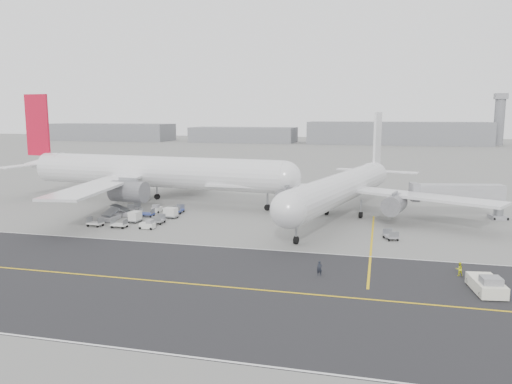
% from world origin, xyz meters
% --- Properties ---
extents(ground, '(700.00, 700.00, 0.00)m').
position_xyz_m(ground, '(0.00, 0.00, 0.00)').
color(ground, gray).
rests_on(ground, ground).
extents(taxiway, '(220.00, 59.00, 0.03)m').
position_xyz_m(taxiway, '(5.02, -17.98, 0.01)').
color(taxiway, '#262629').
rests_on(taxiway, ground).
extents(horizon_buildings, '(520.00, 28.00, 28.00)m').
position_xyz_m(horizon_buildings, '(30.00, 260.00, 0.00)').
color(horizon_buildings, slate).
rests_on(horizon_buildings, ground).
extents(control_tower, '(7.00, 7.00, 31.25)m').
position_xyz_m(control_tower, '(100.00, 265.00, 16.25)').
color(control_tower, slate).
rests_on(control_tower, ground).
extents(airliner_a, '(67.02, 65.99, 23.14)m').
position_xyz_m(airliner_a, '(-16.76, 28.56, 6.65)').
color(airliner_a, silver).
rests_on(airliner_a, ground).
extents(airliner_b, '(53.31, 54.51, 19.11)m').
position_xyz_m(airliner_b, '(24.48, 23.38, 5.51)').
color(airliner_b, silver).
rests_on(airliner_b, ground).
extents(pushback_tug, '(3.40, 7.44, 2.10)m').
position_xyz_m(pushback_tug, '(42.15, -13.00, 0.86)').
color(pushback_tug, white).
rests_on(pushback_tug, ground).
extents(jet_bridge, '(17.28, 6.35, 6.44)m').
position_xyz_m(jet_bridge, '(44.57, 26.50, 4.49)').
color(jet_bridge, gray).
rests_on(jet_bridge, ground).
extents(gse_cluster, '(17.67, 21.54, 1.98)m').
position_xyz_m(gse_cluster, '(-10.64, 12.23, 0.00)').
color(gse_cluster, gray).
rests_on(gse_cluster, ground).
extents(stray_dolly, '(2.42, 2.90, 1.53)m').
position_xyz_m(stray_dolly, '(32.72, 7.93, 0.00)').
color(stray_dolly, silver).
rests_on(stray_dolly, ground).
extents(ground_crew_a, '(0.66, 0.45, 1.76)m').
position_xyz_m(ground_crew_a, '(24.40, -11.61, 0.88)').
color(ground_crew_a, black).
rests_on(ground_crew_a, ground).
extents(ground_crew_b, '(0.95, 0.83, 1.65)m').
position_xyz_m(ground_crew_b, '(40.18, -7.75, 0.83)').
color(ground_crew_b, '#CDD218').
rests_on(ground_crew_b, ground).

